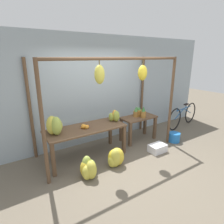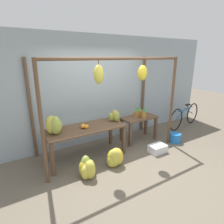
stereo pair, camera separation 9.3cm
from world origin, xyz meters
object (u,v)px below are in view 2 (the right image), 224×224
object	(u,v)px
orange_pile	(85,126)
blue_bucket	(175,138)
banana_pile_ground_right	(115,158)
parked_bicycle	(185,116)
banana_pile_ground_left	(87,168)
pineapple_cluster	(139,112)
papaya_pile	(115,116)
fruit_crate_white	(158,149)
banana_pile_on_table	(54,125)

from	to	relation	value
orange_pile	blue_bucket	bearing A→B (deg)	-11.75
orange_pile	blue_bucket	world-z (taller)	orange_pile
banana_pile_ground_right	parked_bicycle	xyz separation A→B (m)	(3.23, 0.77, 0.18)
banana_pile_ground_right	orange_pile	bearing A→B (deg)	122.16
orange_pile	banana_pile_ground_left	distance (m)	0.93
orange_pile	banana_pile_ground_right	world-z (taller)	orange_pile
pineapple_cluster	papaya_pile	world-z (taller)	papaya_pile
fruit_crate_white	blue_bucket	size ratio (longest dim) A/B	1.33
blue_bucket	parked_bicycle	distance (m)	1.39
orange_pile	parked_bicycle	size ratio (longest dim) A/B	0.11
pineapple_cluster	blue_bucket	world-z (taller)	pineapple_cluster
pineapple_cluster	papaya_pile	bearing A→B (deg)	-172.17
orange_pile	parked_bicycle	world-z (taller)	orange_pile
orange_pile	parked_bicycle	distance (m)	3.65
banana_pile_ground_left	pineapple_cluster	bearing A→B (deg)	22.76
banana_pile_on_table	fruit_crate_white	bearing A→B (deg)	-18.05
pineapple_cluster	banana_pile_ground_left	size ratio (longest dim) A/B	0.97
pineapple_cluster	banana_pile_ground_left	distance (m)	2.20
papaya_pile	orange_pile	bearing A→B (deg)	-177.39
banana_pile_on_table	fruit_crate_white	world-z (taller)	banana_pile_on_table
banana_pile_ground_left	fruit_crate_white	xyz separation A→B (m)	(1.87, -0.01, -0.09)
banana_pile_on_table	pineapple_cluster	bearing A→B (deg)	2.33
banana_pile_ground_left	blue_bucket	world-z (taller)	banana_pile_ground_left
pineapple_cluster	fruit_crate_white	size ratio (longest dim) A/B	1.01
banana_pile_on_table	banana_pile_ground_left	distance (m)	1.10
fruit_crate_white	papaya_pile	world-z (taller)	papaya_pile
blue_bucket	parked_bicycle	bearing A→B (deg)	28.44
parked_bicycle	papaya_pile	world-z (taller)	papaya_pile
banana_pile_on_table	papaya_pile	size ratio (longest dim) A/B	1.58
parked_bicycle	banana_pile_on_table	bearing A→B (deg)	-178.86
banana_pile_ground_right	fruit_crate_white	distance (m)	1.22
banana_pile_on_table	blue_bucket	bearing A→B (deg)	-10.50
orange_pile	fruit_crate_white	xyz separation A→B (m)	(1.61, -0.67, -0.69)
orange_pile	banana_pile_ground_left	xyz separation A→B (m)	(-0.26, -0.66, -0.60)
fruit_crate_white	blue_bucket	distance (m)	0.83
pineapple_cluster	fruit_crate_white	distance (m)	1.09
banana_pile_on_table	banana_pile_ground_left	bearing A→B (deg)	-62.46
pineapple_cluster	banana_pile_on_table	bearing A→B (deg)	-177.67
pineapple_cluster	banana_pile_ground_right	world-z (taller)	pineapple_cluster
pineapple_cluster	banana_pile_ground_left	world-z (taller)	pineapple_cluster
banana_pile_on_table	banana_pile_ground_right	xyz separation A→B (m)	(1.03, -0.69, -0.73)
banana_pile_ground_right	pineapple_cluster	bearing A→B (deg)	31.21
blue_bucket	banana_pile_ground_left	bearing A→B (deg)	-176.70
orange_pile	pineapple_cluster	bearing A→B (deg)	5.35
banana_pile_on_table	orange_pile	world-z (taller)	banana_pile_on_table
orange_pile	banana_pile_ground_right	distance (m)	0.95
orange_pile	papaya_pile	xyz separation A→B (m)	(0.81, 0.04, 0.09)
banana_pile_ground_left	papaya_pile	distance (m)	1.45
blue_bucket	fruit_crate_white	bearing A→B (deg)	-168.51
papaya_pile	banana_pile_on_table	bearing A→B (deg)	178.94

